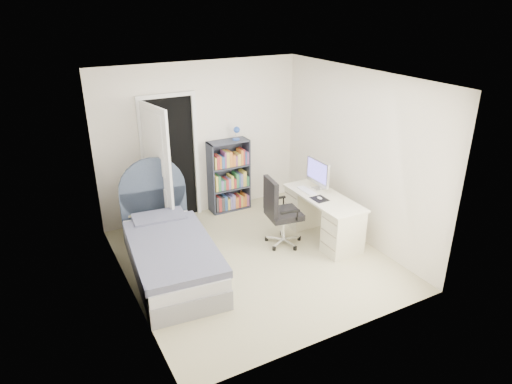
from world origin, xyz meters
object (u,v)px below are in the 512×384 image
bed (170,251)px  nightstand (138,215)px  office_chair (279,209)px  floor_lamp (160,189)px  bookcase (230,178)px  desk (322,215)px

bed → nightstand: bearing=96.0°
office_chair → floor_lamp: bearing=132.7°
bookcase → desk: (0.79, -1.58, -0.19)m
office_chair → bookcase: bearing=93.8°
floor_lamp → desk: (2.00, -1.55, -0.24)m
nightstand → floor_lamp: 0.55m
floor_lamp → desk: size_ratio=1.08×
floor_lamp → desk: bearing=-37.7°
floor_lamp → bed: bearing=-103.2°
bed → floor_lamp: floor_lamp is taller
bed → nightstand: size_ratio=3.93×
nightstand → office_chair: (1.74, -1.20, 0.21)m
bed → desk: bed is taller
bed → desk: 2.33m
bed → desk: bearing=-5.0°
desk → office_chair: (-0.69, 0.13, 0.20)m
bookcase → desk: bearing=-63.5°
bed → office_chair: bearing=-2.6°
nightstand → bookcase: 1.68m
nightstand → bookcase: bookcase is taller
floor_lamp → bookcase: size_ratio=1.05×
nightstand → office_chair: size_ratio=0.53×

